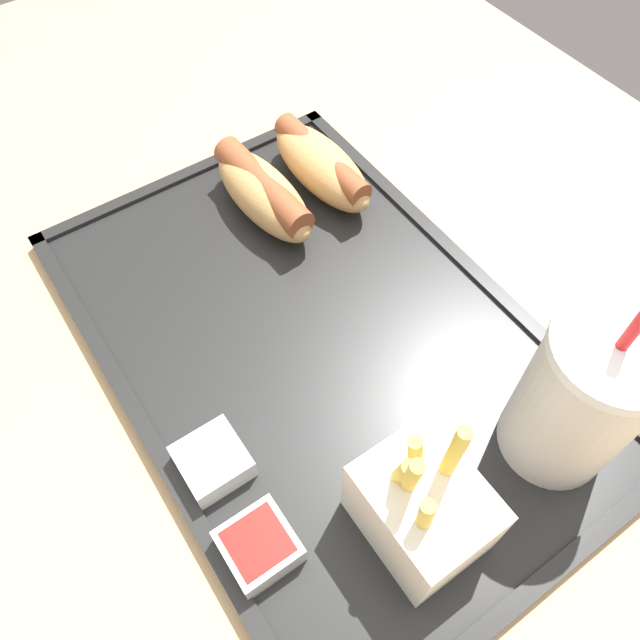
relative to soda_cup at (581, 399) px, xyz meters
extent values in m
plane|color=#383333|center=(-0.14, -0.05, -0.82)|extent=(8.00, 8.00, 0.00)
cube|color=tan|center=(-0.14, -0.05, -0.45)|extent=(1.31, 0.84, 0.75)
cube|color=black|center=(-0.16, -0.09, -0.07)|extent=(0.46, 0.30, 0.01)
cube|color=black|center=(-0.16, -0.23, -0.06)|extent=(0.46, 0.01, 0.00)
cube|color=black|center=(-0.16, 0.06, -0.06)|extent=(0.46, 0.01, 0.00)
cube|color=black|center=(-0.39, -0.09, -0.06)|extent=(0.01, 0.30, 0.00)
cube|color=black|center=(0.06, -0.09, -0.06)|extent=(0.01, 0.30, 0.00)
cylinder|color=silver|center=(0.00, 0.00, 0.00)|extent=(0.07, 0.07, 0.12)
cylinder|color=white|center=(0.00, 0.00, 0.06)|extent=(0.08, 0.08, 0.01)
cylinder|color=red|center=(0.00, 0.00, 0.08)|extent=(0.01, 0.01, 0.03)
ellipsoid|color=tan|center=(-0.30, 0.01, -0.04)|extent=(0.13, 0.05, 0.05)
cylinder|color=brown|center=(-0.30, 0.01, -0.03)|extent=(0.12, 0.03, 0.02)
ellipsoid|color=tan|center=(-0.30, -0.05, -0.04)|extent=(0.13, 0.05, 0.05)
cylinder|color=brown|center=(-0.30, -0.05, -0.03)|extent=(0.12, 0.03, 0.03)
cube|color=silver|center=(-0.01, -0.12, -0.03)|extent=(0.08, 0.06, 0.07)
cylinder|color=#E5C14C|center=(-0.01, -0.10, 0.01)|extent=(0.01, 0.01, 0.09)
cylinder|color=#E5C14C|center=(-0.03, -0.13, 0.00)|extent=(0.02, 0.01, 0.06)
cylinder|color=#E5C14C|center=(0.00, -0.13, 0.00)|extent=(0.01, 0.01, 0.06)
cylinder|color=#E5C14C|center=(-0.03, -0.11, -0.01)|extent=(0.02, 0.02, 0.06)
cylinder|color=#E5C14C|center=(-0.02, -0.12, 0.00)|extent=(0.02, 0.02, 0.08)
cube|color=silver|center=(-0.12, -0.21, -0.05)|extent=(0.04, 0.04, 0.02)
cube|color=white|center=(-0.12, -0.21, -0.04)|extent=(0.04, 0.04, 0.00)
cube|color=silver|center=(-0.05, -0.21, -0.05)|extent=(0.04, 0.04, 0.02)
cube|color=#B21914|center=(-0.05, -0.21, -0.04)|extent=(0.04, 0.04, 0.00)
camera|label=1|loc=(0.05, -0.23, 0.35)|focal=35.00mm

